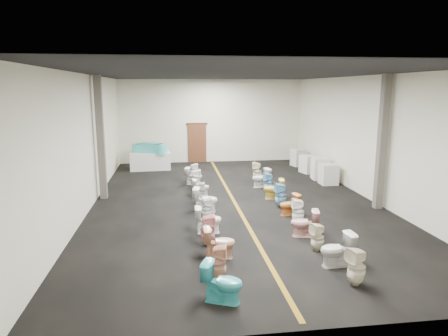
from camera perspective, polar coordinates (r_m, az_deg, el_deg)
The scene contains 40 objects.
floor at distance 14.60m, azimuth 1.41°, elevation -4.71°, with size 16.00×16.00×0.00m, color black.
ceiling at distance 14.04m, azimuth 1.50°, elevation 13.23°, with size 16.00×16.00×0.00m, color black.
wall_back at distance 22.04m, azimuth -1.81°, elevation 6.70°, with size 10.00×10.00×0.00m, color beige.
wall_front at distance 6.51m, azimuth 12.53°, elevation -4.93°, with size 10.00×10.00×0.00m, color beige.
wall_left at distance 14.25m, azimuth -18.86°, elevation 3.53°, with size 16.00×16.00×0.00m, color beige.
wall_right at distance 15.72m, azimuth 19.82°, elevation 4.14°, with size 16.00×16.00×0.00m, color beige.
aisle_stripe at distance 14.60m, azimuth 1.41°, elevation -4.70°, with size 0.12×15.60×0.01m, color #845C13.
back_door at distance 22.05m, azimuth -3.85°, elevation 3.54°, with size 1.00×0.10×2.10m, color #562D19.
door_frame at distance 21.94m, azimuth -3.89°, elevation 6.32°, with size 1.15×0.08×0.10m, color #331C11.
column_left at distance 15.18m, azimuth -17.22°, elevation 4.08°, with size 0.25×0.25×4.50m, color #59544C.
column_right at distance 14.29m, azimuth 21.65°, elevation 3.35°, with size 0.25×0.25×4.50m, color #59544C.
display_table at distance 20.43m, azimuth -10.51°, elevation 1.02°, with size 1.98×0.99×0.88m, color silver.
bathtub at distance 20.33m, azimuth -10.57°, elevation 2.77°, with size 1.77×1.11×0.55m.
appliance_crate_a at distance 17.56m, azimuth 14.70°, elevation -0.86°, with size 0.68×0.68×0.87m, color silver.
appliance_crate_b at distance 18.43m, azimuth 13.58°, elevation -0.08°, with size 0.70×0.70×0.97m, color silver.
appliance_crate_c at distance 19.75m, azimuth 12.11°, elevation 0.56°, with size 0.75×0.75×0.85m, color silver.
appliance_crate_d at distance 21.36m, azimuth 10.56°, elevation 1.49°, with size 0.63×0.63×0.90m, color silver.
toilet_left_0 at distance 7.93m, azimuth -0.21°, elevation -16.03°, with size 0.45×0.78×0.80m, color teal.
toilet_left_1 at distance 8.76m, azimuth -0.82°, elevation -13.31°, with size 0.35×0.35×0.77m, color tan.
toilet_left_2 at distance 9.77m, azimuth -0.68°, elevation -10.63°, with size 0.43×0.76×0.77m, color #DFA281.
toilet_left_3 at distance 10.51m, azimuth -2.35°, elevation -8.85°, with size 0.37×0.38×0.83m, color #D78F8F.
toilet_left_4 at distance 11.40m, azimuth -2.27°, elevation -7.39°, with size 0.43×0.75×0.76m, color white.
toilet_left_5 at distance 12.45m, azimuth -2.48°, elevation -5.88°, with size 0.32×0.33×0.71m, color silver.
toilet_left_6 at distance 13.27m, azimuth -2.66°, elevation -4.54°, with size 0.46×0.80×0.82m, color white.
toilet_left_7 at distance 14.23m, azimuth -3.50°, elevation -3.54°, with size 0.35×0.36×0.77m, color silver.
toilet_left_8 at distance 15.20m, azimuth -3.36°, elevation -2.77°, with size 0.37×0.65×0.67m, color white.
toilet_left_9 at distance 16.06m, azimuth -4.06°, elevation -1.68°, with size 0.38×0.39×0.85m, color white.
toilet_left_10 at distance 16.99m, azimuth -4.34°, elevation -1.16°, with size 0.41×0.72×0.73m, color white.
toilet_left_11 at distance 17.92m, azimuth -4.37°, elevation -0.51°, with size 0.33×0.34×0.73m, color white.
toilet_right_0 at distance 8.94m, azimuth 18.41°, elevation -13.23°, with size 0.37×0.38×0.83m, color beige.
toilet_right_1 at distance 9.70m, azimuth 15.86°, elevation -11.17°, with size 0.45×0.78×0.80m, color silver.
toilet_right_2 at distance 10.45m, azimuth 13.22°, elevation -9.58°, with size 0.33×0.34×0.73m, color beige.
toilet_right_3 at distance 11.32m, azimuth 11.42°, elevation -7.72°, with size 0.43×0.76×0.77m, color #DEA098.
toilet_right_4 at distance 12.26m, azimuth 10.55°, elevation -6.13°, with size 0.36×0.37×0.80m, color white.
toilet_right_5 at distance 13.11m, azimuth 9.33°, elevation -5.18°, with size 0.38×0.67×0.69m, color orange.
toilet_right_6 at distance 13.87m, azimuth 8.09°, elevation -3.85°, with size 0.39×0.39×0.86m, color #79B5D8.
toilet_right_7 at distance 14.89m, azimuth 7.11°, elevation -2.97°, with size 0.42×0.74×0.76m, color #EFCE4F.
toilet_right_8 at distance 15.81m, azimuth 6.34°, elevation -2.08°, with size 0.35×0.36×0.77m, color #82C2EA.
toilet_right_9 at distance 16.57m, azimuth 5.30°, elevation -1.41°, with size 0.44×0.76×0.78m, color white.
toilet_right_10 at distance 17.62m, azimuth 4.76°, elevation -0.52°, with size 0.38×0.39×0.85m, color beige.
Camera 1 is at (-2.19, -13.86, 4.05)m, focal length 32.00 mm.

